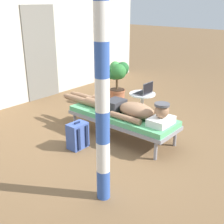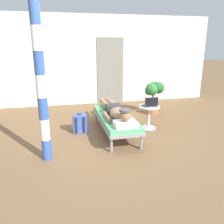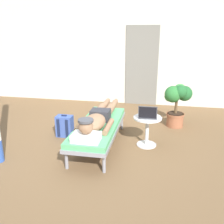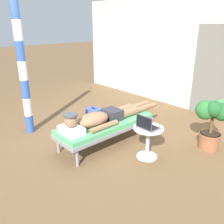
% 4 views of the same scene
% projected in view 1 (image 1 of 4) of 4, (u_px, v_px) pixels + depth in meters
% --- Properties ---
extents(ground_plane, '(40.00, 40.00, 0.00)m').
position_uv_depth(ground_plane, '(115.00, 139.00, 4.75)').
color(ground_plane, brown).
extents(house_wall_back, '(7.60, 0.20, 2.70)m').
position_uv_depth(house_wall_back, '(17.00, 40.00, 6.04)').
color(house_wall_back, beige).
rests_on(house_wall_back, ground).
extents(house_door_panel, '(0.84, 0.03, 2.04)m').
position_uv_depth(house_door_panel, '(41.00, 53.00, 6.45)').
color(house_door_panel, slate).
rests_on(house_door_panel, ground).
extents(lounge_chair, '(0.66, 1.85, 0.42)m').
position_uv_depth(lounge_chair, '(122.00, 117.00, 4.71)').
color(lounge_chair, gray).
rests_on(lounge_chair, ground).
extents(person_reclining, '(0.53, 2.17, 0.33)m').
position_uv_depth(person_reclining, '(125.00, 108.00, 4.62)').
color(person_reclining, white).
rests_on(person_reclining, lounge_chair).
extents(side_table, '(0.48, 0.48, 0.52)m').
position_uv_depth(side_table, '(142.00, 102.00, 5.40)').
color(side_table, silver).
rests_on(side_table, ground).
extents(laptop, '(0.31, 0.24, 0.23)m').
position_uv_depth(laptop, '(145.00, 91.00, 5.28)').
color(laptop, '#4C4C51').
rests_on(laptop, side_table).
extents(backpack, '(0.30, 0.26, 0.42)m').
position_uv_depth(backpack, '(77.00, 136.00, 4.42)').
color(backpack, '#3F59A5').
rests_on(backpack, ground).
extents(potted_plant, '(0.55, 0.52, 0.90)m').
position_uv_depth(potted_plant, '(118.00, 76.00, 6.30)').
color(potted_plant, '#9E5B3D').
rests_on(potted_plant, ground).
extents(porch_post, '(0.15, 0.15, 2.46)m').
position_uv_depth(porch_post, '(102.00, 95.00, 2.91)').
color(porch_post, '#3359B2').
rests_on(porch_post, ground).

